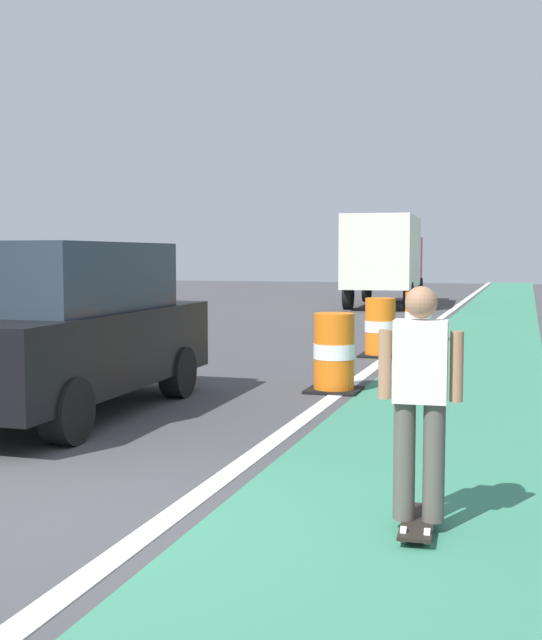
% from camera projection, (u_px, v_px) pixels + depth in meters
% --- Properties ---
extents(ground_plane, '(100.00, 100.00, 0.00)m').
position_uv_depth(ground_plane, '(46.00, 514.00, 6.07)').
color(ground_plane, '#424244').
extents(bike_lane_strip, '(2.50, 80.00, 0.01)m').
position_uv_depth(bike_lane_strip, '(478.00, 348.00, 16.78)').
color(bike_lane_strip, '#387F60').
rests_on(bike_lane_strip, ground).
extents(lane_divider_stripe, '(0.20, 80.00, 0.01)m').
position_uv_depth(lane_divider_stripe, '(404.00, 345.00, 17.22)').
color(lane_divider_stripe, silver).
rests_on(lane_divider_stripe, ground).
extents(skateboarder_on_lane, '(0.57, 0.81, 1.69)m').
position_uv_depth(skateboarder_on_lane, '(420.00, 400.00, 5.63)').
color(skateboarder_on_lane, black).
rests_on(skateboarder_on_lane, ground).
extents(parked_suv_nearest, '(1.98, 4.63, 2.04)m').
position_uv_depth(parked_suv_nearest, '(66.00, 327.00, 9.79)').
color(parked_suv_nearest, black).
rests_on(parked_suv_nearest, ground).
extents(traffic_barrel_front, '(0.73, 0.73, 1.09)m').
position_uv_depth(traffic_barrel_front, '(334.00, 353.00, 11.44)').
color(traffic_barrel_front, orange).
rests_on(traffic_barrel_front, ground).
extents(traffic_barrel_mid, '(0.73, 0.73, 1.09)m').
position_uv_depth(traffic_barrel_mid, '(380.00, 328.00, 15.38)').
color(traffic_barrel_mid, orange).
rests_on(traffic_barrel_mid, ground).
extents(traffic_barrel_back, '(0.73, 0.73, 1.09)m').
position_uv_depth(traffic_barrel_back, '(418.00, 318.00, 17.79)').
color(traffic_barrel_back, orange).
rests_on(traffic_barrel_back, ground).
extents(delivery_truck_down_block, '(2.74, 7.72, 3.23)m').
position_uv_depth(delivery_truck_down_block, '(385.00, 256.00, 30.30)').
color(delivery_truck_down_block, silver).
rests_on(delivery_truck_down_block, ground).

